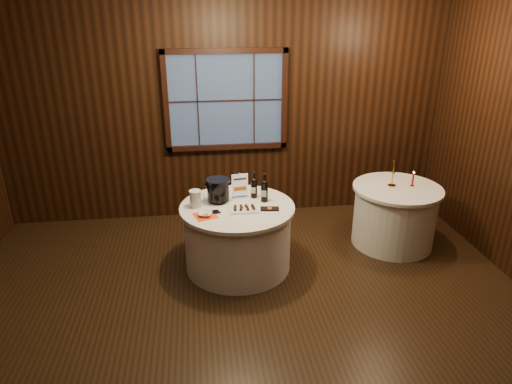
{
  "coord_description": "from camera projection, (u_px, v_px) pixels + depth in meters",
  "views": [
    {
      "loc": [
        -0.39,
        -3.59,
        2.86
      ],
      "look_at": [
        0.2,
        0.9,
        0.97
      ],
      "focal_mm": 32.0,
      "sensor_mm": 36.0,
      "label": 1
    }
  ],
  "objects": [
    {
      "name": "sign_stand",
      "position": [
        240.0,
        189.0,
        5.23
      ],
      "size": [
        0.19,
        0.11,
        0.3
      ],
      "rotation": [
        0.0,
        0.0,
        0.13
      ],
      "color": "silver",
      "rests_on": "main_table"
    },
    {
      "name": "ground",
      "position": [
        248.0,
        320.0,
        4.43
      ],
      "size": [
        6.0,
        6.0,
        0.0
      ],
      "primitive_type": "plane",
      "color": "black",
      "rests_on": "ground"
    },
    {
      "name": "brass_candlestick",
      "position": [
        393.0,
        177.0,
        5.54
      ],
      "size": [
        0.1,
        0.1,
        0.35
      ],
      "color": "#CC8A3F",
      "rests_on": "side_table"
    },
    {
      "name": "ice_bucket",
      "position": [
        218.0,
        190.0,
        5.11
      ],
      "size": [
        0.26,
        0.26,
        0.27
      ],
      "color": "black",
      "rests_on": "main_table"
    },
    {
      "name": "chocolate_box",
      "position": [
        270.0,
        209.0,
        4.96
      ],
      "size": [
        0.21,
        0.13,
        0.02
      ],
      "primitive_type": "cube",
      "rotation": [
        0.0,
        0.0,
        -0.13
      ],
      "color": "black",
      "rests_on": "main_table"
    },
    {
      "name": "red_candle",
      "position": [
        413.0,
        181.0,
        5.56
      ],
      "size": [
        0.05,
        0.05,
        0.19
      ],
      "color": "#CC8A3F",
      "rests_on": "side_table"
    },
    {
      "name": "chocolate_plate",
      "position": [
        244.0,
        209.0,
        4.94
      ],
      "size": [
        0.32,
        0.22,
        0.05
      ],
      "rotation": [
        0.0,
        0.0,
        -0.0
      ],
      "color": "white",
      "rests_on": "main_table"
    },
    {
      "name": "main_table",
      "position": [
        238.0,
        236.0,
        5.2
      ],
      "size": [
        1.28,
        1.28,
        0.77
      ],
      "color": "white",
      "rests_on": "ground"
    },
    {
      "name": "port_bottle_right",
      "position": [
        264.0,
        189.0,
        5.12
      ],
      "size": [
        0.08,
        0.09,
        0.34
      ],
      "rotation": [
        0.0,
        0.0,
        -0.35
      ],
      "color": "black",
      "rests_on": "main_table"
    },
    {
      "name": "back_wall",
      "position": [
        226.0,
        108.0,
        6.11
      ],
      "size": [
        6.0,
        0.1,
        3.0
      ],
      "color": "black",
      "rests_on": "ground"
    },
    {
      "name": "side_table",
      "position": [
        394.0,
        215.0,
        5.71
      ],
      "size": [
        1.08,
        1.08,
        0.77
      ],
      "color": "white",
      "rests_on": "ground"
    },
    {
      "name": "cracker_bowl",
      "position": [
        205.0,
        214.0,
        4.81
      ],
      "size": [
        0.17,
        0.17,
        0.04
      ],
      "primitive_type": "imported",
      "rotation": [
        0.0,
        0.0,
        -0.14
      ],
      "color": "white",
      "rests_on": "orange_napkin"
    },
    {
      "name": "glass_pitcher",
      "position": [
        196.0,
        199.0,
        5.0
      ],
      "size": [
        0.17,
        0.13,
        0.19
      ],
      "rotation": [
        0.0,
        0.0,
        0.39
      ],
      "color": "silver",
      "rests_on": "main_table"
    },
    {
      "name": "grape_bunch",
      "position": [
        216.0,
        211.0,
        4.88
      ],
      "size": [
        0.16,
        0.07,
        0.04
      ],
      "rotation": [
        0.0,
        0.0,
        -0.16
      ],
      "color": "black",
      "rests_on": "main_table"
    },
    {
      "name": "port_bottle_left",
      "position": [
        254.0,
        186.0,
        5.22
      ],
      "size": [
        0.07,
        0.09,
        0.31
      ],
      "rotation": [
        0.0,
        0.0,
        -0.39
      ],
      "color": "black",
      "rests_on": "main_table"
    },
    {
      "name": "orange_napkin",
      "position": [
        205.0,
        216.0,
        4.82
      ],
      "size": [
        0.28,
        0.28,
        0.0
      ],
      "primitive_type": "cube",
      "rotation": [
        0.0,
        0.0,
        0.3
      ],
      "color": "#F74714",
      "rests_on": "main_table"
    }
  ]
}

